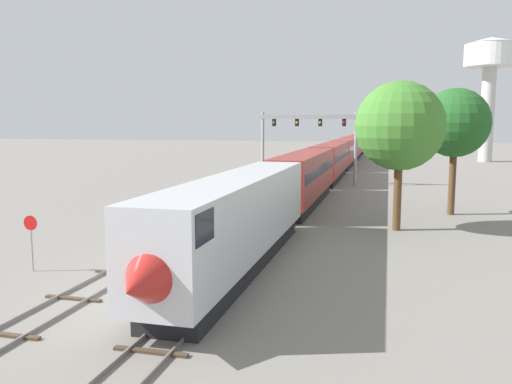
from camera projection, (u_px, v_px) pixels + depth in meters
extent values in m
plane|color=gray|center=(168.00, 292.00, 23.34)|extent=(400.00, 400.00, 0.00)
cube|color=slate|center=(334.00, 172.00, 80.68)|extent=(0.07, 200.00, 0.16)
cube|color=slate|center=(343.00, 172.00, 80.33)|extent=(0.07, 200.00, 0.16)
cube|color=#473828|center=(151.00, 352.00, 17.08)|extent=(2.60, 0.24, 0.10)
cube|color=#473828|center=(194.00, 310.00, 20.92)|extent=(2.60, 0.24, 0.10)
cube|color=#473828|center=(225.00, 281.00, 24.77)|extent=(2.60, 0.24, 0.10)
cube|color=#473828|center=(247.00, 260.00, 28.61)|extent=(2.60, 0.24, 0.10)
cube|color=#473828|center=(264.00, 244.00, 32.45)|extent=(2.60, 0.24, 0.10)
cube|color=#473828|center=(277.00, 231.00, 36.30)|extent=(2.60, 0.24, 0.10)
cube|color=#473828|center=(288.00, 221.00, 40.14)|extent=(2.60, 0.24, 0.10)
cube|color=#473828|center=(297.00, 212.00, 43.99)|extent=(2.60, 0.24, 0.10)
cube|color=#473828|center=(304.00, 205.00, 47.83)|extent=(2.60, 0.24, 0.10)
cube|color=#473828|center=(310.00, 199.00, 51.68)|extent=(2.60, 0.24, 0.10)
cube|color=#473828|center=(316.00, 194.00, 55.52)|extent=(2.60, 0.24, 0.10)
cube|color=#473828|center=(321.00, 189.00, 59.36)|extent=(2.60, 0.24, 0.10)
cube|color=#473828|center=(325.00, 185.00, 63.21)|extent=(2.60, 0.24, 0.10)
cube|color=#473828|center=(328.00, 182.00, 67.05)|extent=(2.60, 0.24, 0.10)
cube|color=#473828|center=(332.00, 178.00, 70.90)|extent=(2.60, 0.24, 0.10)
cube|color=#473828|center=(335.00, 176.00, 74.74)|extent=(2.60, 0.24, 0.10)
cube|color=#473828|center=(337.00, 173.00, 78.59)|extent=(2.60, 0.24, 0.10)
cube|color=#473828|center=(340.00, 171.00, 82.43)|extent=(2.60, 0.24, 0.10)
cube|color=#473828|center=(342.00, 169.00, 86.28)|extent=(2.60, 0.24, 0.10)
cube|color=#473828|center=(344.00, 167.00, 90.12)|extent=(2.60, 0.24, 0.10)
cube|color=#473828|center=(346.00, 165.00, 93.96)|extent=(2.60, 0.24, 0.10)
cube|color=#473828|center=(348.00, 163.00, 97.81)|extent=(2.60, 0.24, 0.10)
cube|color=#473828|center=(349.00, 162.00, 101.65)|extent=(2.60, 0.24, 0.10)
cube|color=#473828|center=(351.00, 160.00, 105.50)|extent=(2.60, 0.24, 0.10)
cube|color=#473828|center=(352.00, 159.00, 109.34)|extent=(2.60, 0.24, 0.10)
cube|color=#473828|center=(353.00, 158.00, 113.19)|extent=(2.60, 0.24, 0.10)
cube|color=#473828|center=(354.00, 157.00, 117.03)|extent=(2.60, 0.24, 0.10)
cube|color=#473828|center=(356.00, 156.00, 120.88)|extent=(2.60, 0.24, 0.10)
cube|color=#473828|center=(357.00, 155.00, 124.72)|extent=(2.60, 0.24, 0.10)
cube|color=#473828|center=(358.00, 154.00, 128.56)|extent=(2.60, 0.24, 0.10)
cube|color=#473828|center=(358.00, 153.00, 132.41)|extent=(2.60, 0.24, 0.10)
cube|color=#473828|center=(359.00, 152.00, 136.25)|extent=(2.60, 0.24, 0.10)
cube|color=#473828|center=(360.00, 151.00, 140.10)|extent=(2.60, 0.24, 0.10)
cube|color=#473828|center=(361.00, 151.00, 143.94)|extent=(2.60, 0.24, 0.10)
cube|color=#473828|center=(362.00, 150.00, 147.79)|extent=(2.60, 0.24, 0.10)
cube|color=#473828|center=(362.00, 149.00, 151.63)|extent=(2.60, 0.24, 0.10)
cube|color=#473828|center=(363.00, 149.00, 155.48)|extent=(2.60, 0.24, 0.10)
cube|color=#473828|center=(364.00, 148.00, 159.32)|extent=(2.60, 0.24, 0.10)
cube|color=#473828|center=(364.00, 147.00, 163.16)|extent=(2.60, 0.24, 0.10)
cube|color=#473828|center=(365.00, 147.00, 167.01)|extent=(2.60, 0.24, 0.10)
cube|color=#473828|center=(365.00, 146.00, 170.85)|extent=(2.60, 0.24, 0.10)
cube|color=#473828|center=(366.00, 146.00, 174.70)|extent=(2.60, 0.24, 0.10)
cube|color=slate|center=(271.00, 185.00, 62.80)|extent=(0.07, 160.00, 0.16)
cube|color=slate|center=(283.00, 186.00, 62.45)|extent=(0.07, 160.00, 0.16)
cube|color=#473828|center=(7.00, 335.00, 18.42)|extent=(2.60, 0.24, 0.10)
cube|color=#473828|center=(73.00, 299.00, 22.26)|extent=(2.60, 0.24, 0.10)
cube|color=#473828|center=(120.00, 273.00, 26.10)|extent=(2.60, 0.24, 0.10)
cube|color=#473828|center=(154.00, 254.00, 29.95)|extent=(2.60, 0.24, 0.10)
cube|color=#473828|center=(181.00, 239.00, 33.79)|extent=(2.60, 0.24, 0.10)
cube|color=#473828|center=(202.00, 227.00, 37.64)|extent=(2.60, 0.24, 0.10)
cube|color=#473828|center=(220.00, 217.00, 41.48)|extent=(2.60, 0.24, 0.10)
cube|color=#473828|center=(234.00, 209.00, 45.33)|extent=(2.60, 0.24, 0.10)
cube|color=#473828|center=(246.00, 203.00, 49.17)|extent=(2.60, 0.24, 0.10)
cube|color=#473828|center=(257.00, 197.00, 53.02)|extent=(2.60, 0.24, 0.10)
cube|color=#473828|center=(266.00, 192.00, 56.86)|extent=(2.60, 0.24, 0.10)
cube|color=#473828|center=(273.00, 188.00, 60.70)|extent=(2.60, 0.24, 0.10)
cube|color=#473828|center=(280.00, 184.00, 64.55)|extent=(2.60, 0.24, 0.10)
cube|color=#473828|center=(286.00, 180.00, 68.39)|extent=(2.60, 0.24, 0.10)
cube|color=#473828|center=(292.00, 177.00, 72.24)|extent=(2.60, 0.24, 0.10)
cube|color=#473828|center=(297.00, 175.00, 76.08)|extent=(2.60, 0.24, 0.10)
cube|color=#473828|center=(301.00, 172.00, 79.93)|extent=(2.60, 0.24, 0.10)
cube|color=#473828|center=(305.00, 170.00, 83.77)|extent=(2.60, 0.24, 0.10)
cube|color=#473828|center=(309.00, 168.00, 87.62)|extent=(2.60, 0.24, 0.10)
cube|color=#473828|center=(312.00, 166.00, 91.46)|extent=(2.60, 0.24, 0.10)
cube|color=#473828|center=(315.00, 164.00, 95.30)|extent=(2.60, 0.24, 0.10)
cube|color=#473828|center=(318.00, 163.00, 99.15)|extent=(2.60, 0.24, 0.10)
cube|color=#473828|center=(321.00, 161.00, 102.99)|extent=(2.60, 0.24, 0.10)
cube|color=#473828|center=(323.00, 160.00, 106.84)|extent=(2.60, 0.24, 0.10)
cube|color=#473828|center=(326.00, 159.00, 110.68)|extent=(2.60, 0.24, 0.10)
cube|color=#473828|center=(328.00, 158.00, 114.53)|extent=(2.60, 0.24, 0.10)
cube|color=#473828|center=(330.00, 156.00, 118.37)|extent=(2.60, 0.24, 0.10)
cube|color=#473828|center=(332.00, 155.00, 122.22)|extent=(2.60, 0.24, 0.10)
cube|color=#473828|center=(333.00, 154.00, 126.06)|extent=(2.60, 0.24, 0.10)
cube|color=#473828|center=(335.00, 154.00, 129.90)|extent=(2.60, 0.24, 0.10)
cube|color=#473828|center=(337.00, 153.00, 133.75)|extent=(2.60, 0.24, 0.10)
cube|color=#473828|center=(338.00, 152.00, 137.59)|extent=(2.60, 0.24, 0.10)
cube|color=silver|center=(239.00, 213.00, 26.75)|extent=(3.00, 20.91, 3.80)
cone|color=#B2231E|center=(146.00, 281.00, 16.57)|extent=(2.88, 2.60, 2.88)
cube|color=black|center=(163.00, 225.00, 17.71)|extent=(3.04, 1.80, 1.10)
cube|color=black|center=(239.00, 259.00, 27.06)|extent=(2.52, 18.82, 1.00)
cube|color=maroon|center=(305.00, 174.00, 47.81)|extent=(3.00, 20.91, 3.80)
cube|color=black|center=(305.00, 169.00, 47.75)|extent=(3.04, 19.23, 0.90)
cube|color=black|center=(305.00, 200.00, 48.12)|extent=(2.52, 18.82, 1.00)
cube|color=maroon|center=(331.00, 158.00, 68.86)|extent=(3.00, 20.91, 3.80)
cube|color=black|center=(331.00, 155.00, 68.81)|extent=(3.04, 19.23, 0.90)
cube|color=black|center=(330.00, 176.00, 69.17)|extent=(2.52, 18.82, 1.00)
cube|color=maroon|center=(344.00, 150.00, 89.92)|extent=(3.00, 20.91, 3.80)
cube|color=black|center=(345.00, 148.00, 89.86)|extent=(3.04, 19.23, 0.90)
cube|color=black|center=(344.00, 164.00, 90.23)|extent=(2.52, 18.82, 1.00)
cube|color=maroon|center=(353.00, 145.00, 110.97)|extent=(3.00, 20.91, 3.80)
cube|color=black|center=(353.00, 143.00, 110.92)|extent=(3.04, 19.23, 0.90)
cube|color=black|center=(353.00, 156.00, 111.28)|extent=(2.52, 18.82, 1.00)
cube|color=maroon|center=(359.00, 142.00, 132.03)|extent=(3.00, 20.91, 3.80)
cube|color=black|center=(359.00, 140.00, 131.97)|extent=(3.04, 19.23, 0.90)
cube|color=black|center=(359.00, 151.00, 132.34)|extent=(2.52, 18.82, 1.00)
cylinder|color=#999BA0|center=(263.00, 148.00, 65.65)|extent=(0.36, 0.36, 8.88)
cylinder|color=#999BA0|center=(356.00, 149.00, 62.85)|extent=(0.36, 0.36, 8.88)
cube|color=#999BA0|center=(309.00, 117.00, 63.75)|extent=(12.10, 0.36, 0.50)
cube|color=black|center=(274.00, 123.00, 64.94)|extent=(0.44, 0.32, 0.90)
sphere|color=green|center=(274.00, 123.00, 64.76)|extent=(0.28, 0.28, 0.28)
cube|color=black|center=(297.00, 123.00, 64.24)|extent=(0.44, 0.32, 0.90)
sphere|color=yellow|center=(297.00, 123.00, 64.06)|extent=(0.28, 0.28, 0.28)
cube|color=black|center=(320.00, 123.00, 63.54)|extent=(0.44, 0.32, 0.90)
sphere|color=yellow|center=(320.00, 123.00, 63.36)|extent=(0.28, 0.28, 0.28)
cube|color=black|center=(344.00, 123.00, 62.84)|extent=(0.44, 0.32, 0.90)
sphere|color=red|center=(344.00, 123.00, 62.66)|extent=(0.28, 0.28, 0.28)
cylinder|color=beige|center=(487.00, 115.00, 101.78)|extent=(2.60, 2.60, 18.34)
cylinder|color=white|center=(491.00, 55.00, 100.30)|extent=(9.67, 9.67, 4.33)
cone|color=white|center=(491.00, 40.00, 99.94)|extent=(9.86, 9.86, 1.20)
cylinder|color=gray|center=(32.00, 250.00, 26.42)|extent=(0.08, 0.08, 2.20)
cylinder|color=red|center=(30.00, 223.00, 26.22)|extent=(0.76, 0.03, 0.76)
cylinder|color=brown|center=(452.00, 181.00, 42.75)|extent=(0.56, 0.56, 5.57)
sphere|color=#235B23|center=(455.00, 123.00, 42.13)|extent=(5.57, 5.57, 5.57)
cylinder|color=brown|center=(397.00, 194.00, 36.47)|extent=(0.56, 0.56, 5.15)
sphere|color=#427F2D|center=(400.00, 126.00, 35.85)|extent=(6.15, 6.15, 6.15)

